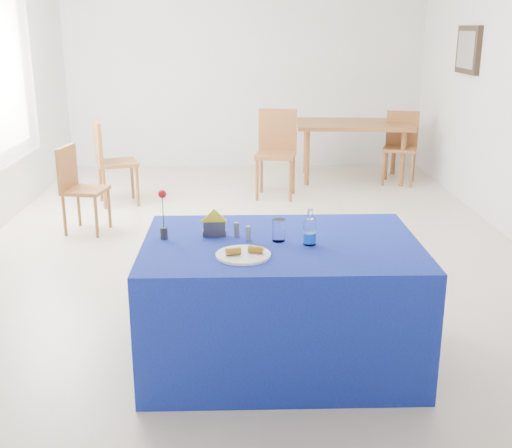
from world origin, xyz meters
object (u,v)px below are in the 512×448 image
Objects in this scene: chair_bg_left at (277,147)px; chair_win_a at (77,183)px; chair_bg_right at (401,142)px; water_bottle at (310,232)px; oak_table at (353,128)px; plate at (243,255)px; blue_table at (280,302)px; chair_win_b at (109,157)px.

chair_bg_left is 2.45m from chair_win_a.
chair_bg_right is at bearing -50.30° from chair_win_a.
water_bottle is 4.97m from oak_table.
oak_table is 3.77m from chair_win_a.
plate is 1.40× the size of water_bottle.
chair_bg_right is (1.85, 4.61, 0.15)m from blue_table.
oak_table is 1.49× the size of chair_bg_left.
blue_table is 4.00m from chair_win_b.
blue_table is 3.18m from chair_win_a.
chair_bg_right is (0.59, -0.18, -0.15)m from oak_table.
chair_bg_right is at bearing 66.89° from plate.
chair_win_a reaches higher than oak_table.
chair_bg_left is 1.94m from chair_win_b.
blue_table is 1.05× the size of oak_table.
water_bottle is 3.33m from chair_win_a.
blue_table is at bearing -173.00° from chair_win_b.
plate is at bearing -139.81° from chair_win_a.
chair_bg_right is 0.95× the size of chair_win_b.
chair_win_a is (-3.66, -2.00, -0.04)m from chair_bg_right.
water_bottle reaches higher than chair_bg_right.
blue_table is 1.57× the size of chair_bg_left.
blue_table is 1.88× the size of chair_win_a.
chair_bg_left is at bearing -97.11° from chair_win_b.
oak_table is 3.18m from chair_win_b.
water_bottle is at bearing -102.80° from oak_table.
oak_table is 1.67× the size of chair_bg_right.
chair_win_b is at bearing 4.38° from chair_win_a.
water_bottle is at bearing -171.33° from chair_win_b.
chair_bg_right reaches higher than chair_win_a.
plate is 5.25m from oak_table.
plate is 4.26m from chair_bg_left.
chair_win_a reaches higher than blue_table.
oak_table is at bearing -86.50° from chair_win_b.
chair_win_a is at bearing -136.26° from chair_bg_left.
chair_win_a is (-1.97, 2.66, -0.34)m from water_bottle.
plate reaches higher than oak_table.
chair_bg_left reaches higher than chair_bg_right.
chair_win_a reaches higher than plate.
chair_win_a is 0.89× the size of chair_win_b.
water_bottle is 4.12m from chair_win_b.
blue_table is 4.00m from chair_bg_left.
plate is 0.43m from water_bottle.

